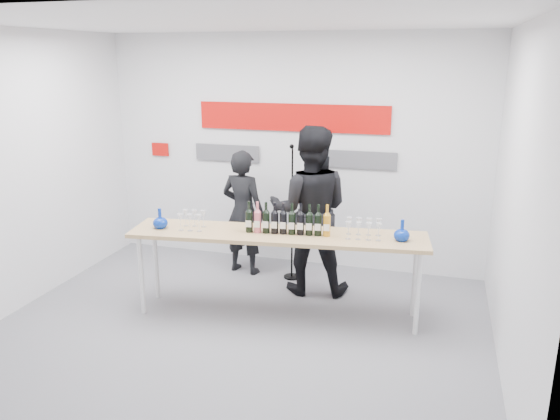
{
  "coord_description": "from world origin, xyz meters",
  "views": [
    {
      "loc": [
        1.85,
        -4.78,
        2.7
      ],
      "look_at": [
        0.28,
        0.48,
        1.15
      ],
      "focal_mm": 35.0,
      "sensor_mm": 36.0,
      "label": 1
    }
  ],
  "objects": [
    {
      "name": "tasting_table",
      "position": [
        0.28,
        0.38,
        0.86
      ],
      "size": [
        3.15,
        1.0,
        0.93
      ],
      "rotation": [
        0.0,
        0.0,
        0.12
      ],
      "color": "tan",
      "rests_on": "ground"
    },
    {
      "name": "decanter_right",
      "position": [
        1.54,
        0.51,
        1.04
      ],
      "size": [
        0.16,
        0.16,
        0.21
      ],
      "primitive_type": null,
      "color": "#082A97",
      "rests_on": "tasting_table"
    },
    {
      "name": "mic_stand",
      "position": [
        0.16,
        1.41,
        0.52
      ],
      "size": [
        0.2,
        0.2,
        1.7
      ],
      "rotation": [
        0.0,
        0.0,
        0.17
      ],
      "color": "black",
      "rests_on": "ground"
    },
    {
      "name": "presenter_right",
      "position": [
        0.46,
        1.11,
        0.98
      ],
      "size": [
        1.06,
        0.89,
        1.97
      ],
      "primitive_type": "imported",
      "rotation": [
        0.0,
        0.0,
        3.3
      ],
      "color": "black",
      "rests_on": "ground"
    },
    {
      "name": "glasses_left",
      "position": [
        -0.63,
        0.27,
        1.02
      ],
      "size": [
        0.28,
        0.25,
        0.18
      ],
      "color": "silver",
      "rests_on": "tasting_table"
    },
    {
      "name": "signage",
      "position": [
        -0.06,
        1.97,
        1.81
      ],
      "size": [
        3.38,
        0.02,
        0.79
      ],
      "color": "#BF0C08",
      "rests_on": "back_wall"
    },
    {
      "name": "wine_bottles",
      "position": [
        0.4,
        0.38,
        1.09
      ],
      "size": [
        0.89,
        0.18,
        0.33
      ],
      "rotation": [
        0.0,
        0.0,
        0.12
      ],
      "color": "black",
      "rests_on": "tasting_table"
    },
    {
      "name": "back_wall",
      "position": [
        0.0,
        2.0,
        1.5
      ],
      "size": [
        5.0,
        0.04,
        3.0
      ],
      "primitive_type": "cube",
      "color": "silver",
      "rests_on": "ground"
    },
    {
      "name": "ground",
      "position": [
        0.0,
        0.0,
        0.0
      ],
      "size": [
        5.0,
        5.0,
        0.0
      ],
      "primitive_type": "plane",
      "color": "slate",
      "rests_on": "ground"
    },
    {
      "name": "glasses_right",
      "position": [
        1.16,
        0.49,
        1.02
      ],
      "size": [
        0.38,
        0.26,
        0.18
      ],
      "color": "silver",
      "rests_on": "tasting_table"
    },
    {
      "name": "decanter_left",
      "position": [
        -0.97,
        0.2,
        1.04
      ],
      "size": [
        0.16,
        0.16,
        0.21
      ],
      "primitive_type": null,
      "color": "#082A97",
      "rests_on": "tasting_table"
    },
    {
      "name": "presenter_left",
      "position": [
        -0.49,
        1.44,
        0.8
      ],
      "size": [
        0.64,
        0.48,
        1.59
      ],
      "primitive_type": "imported",
      "rotation": [
        0.0,
        0.0,
        2.96
      ],
      "color": "black",
      "rests_on": "ground"
    }
  ]
}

